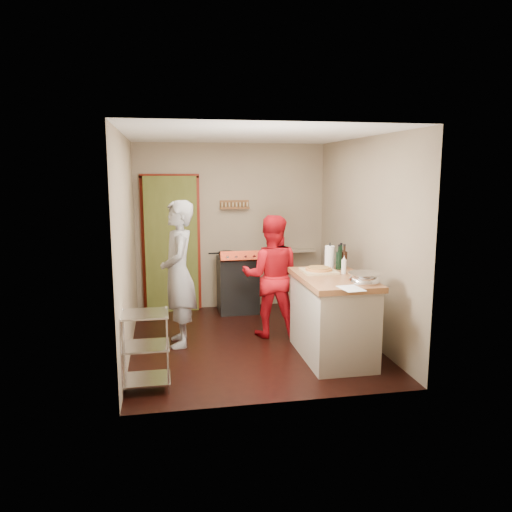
# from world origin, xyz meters

# --- Properties ---
(floor) EXTENTS (3.50, 3.50, 0.00)m
(floor) POSITION_xyz_m (0.00, 0.00, 0.00)
(floor) COLOR black
(floor) RESTS_ON ground
(back_wall) EXTENTS (3.00, 0.44, 2.60)m
(back_wall) POSITION_xyz_m (-0.64, 1.78, 1.13)
(back_wall) COLOR gray
(back_wall) RESTS_ON ground
(left_wall) EXTENTS (0.04, 3.50, 2.60)m
(left_wall) POSITION_xyz_m (-1.50, 0.00, 1.30)
(left_wall) COLOR gray
(left_wall) RESTS_ON ground
(right_wall) EXTENTS (0.04, 3.50, 2.60)m
(right_wall) POSITION_xyz_m (1.50, 0.00, 1.30)
(right_wall) COLOR gray
(right_wall) RESTS_ON ground
(ceiling) EXTENTS (3.00, 3.50, 0.02)m
(ceiling) POSITION_xyz_m (0.00, 0.00, 2.61)
(ceiling) COLOR white
(ceiling) RESTS_ON back_wall
(stove) EXTENTS (0.60, 0.63, 1.00)m
(stove) POSITION_xyz_m (0.05, 1.42, 0.45)
(stove) COLOR black
(stove) RESTS_ON ground
(wire_shelving) EXTENTS (0.48, 0.40, 0.80)m
(wire_shelving) POSITION_xyz_m (-1.28, -1.20, 0.44)
(wire_shelving) COLOR silver
(wire_shelving) RESTS_ON ground
(island) EXTENTS (0.77, 1.42, 1.28)m
(island) POSITION_xyz_m (0.85, -0.70, 0.51)
(island) COLOR #B3A898
(island) RESTS_ON ground
(person_stripe) EXTENTS (0.45, 0.67, 1.82)m
(person_stripe) POSITION_xyz_m (-0.90, 0.06, 0.91)
(person_stripe) COLOR #A4A3A8
(person_stripe) RESTS_ON ground
(person_red) EXTENTS (0.90, 0.77, 1.61)m
(person_red) POSITION_xyz_m (0.31, 0.21, 0.81)
(person_red) COLOR #AD0B14
(person_red) RESTS_ON ground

